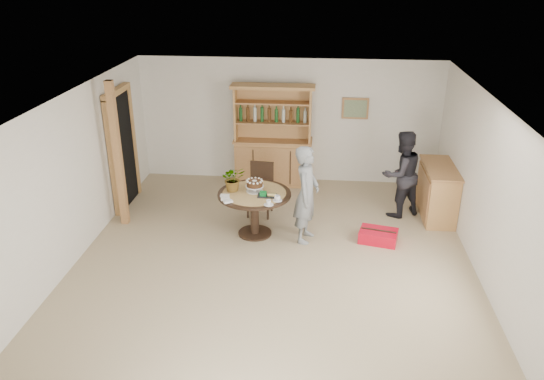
{
  "coord_description": "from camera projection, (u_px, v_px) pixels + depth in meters",
  "views": [
    {
      "loc": [
        0.64,
        -6.8,
        4.24
      ],
      "look_at": [
        -0.06,
        0.47,
        1.05
      ],
      "focal_mm": 35.0,
      "sensor_mm": 36.0,
      "label": 1
    }
  ],
  "objects": [
    {
      "name": "coffee_cup_b",
      "position": [
        269.0,
        203.0,
        8.16
      ],
      "size": [
        0.15,
        0.15,
        0.08
      ],
      "color": "white",
      "rests_on": "dining_table"
    },
    {
      "name": "flower_vase",
      "position": [
        233.0,
        179.0,
        8.6
      ],
      "size": [
        0.47,
        0.44,
        0.42
      ],
      "primitive_type": "imported",
      "rotation": [
        0.0,
        0.0,
        0.35
      ],
      "color": "#3F7233",
      "rests_on": "dining_table"
    },
    {
      "name": "gift_tray",
      "position": [
        267.0,
        195.0,
        8.46
      ],
      "size": [
        0.3,
        0.2,
        0.08
      ],
      "color": "black",
      "rests_on": "dining_table"
    },
    {
      "name": "room_shell",
      "position": [
        273.0,
        158.0,
        7.27
      ],
      "size": [
        6.04,
        7.04,
        2.52
      ],
      "color": "white",
      "rests_on": "ground"
    },
    {
      "name": "coffee_cup_a",
      "position": [
        277.0,
        198.0,
        8.3
      ],
      "size": [
        0.15,
        0.15,
        0.09
      ],
      "color": "white",
      "rests_on": "dining_table"
    },
    {
      "name": "dining_chair",
      "position": [
        261.0,
        185.0,
        9.45
      ],
      "size": [
        0.46,
        0.46,
        0.95
      ],
      "rotation": [
        0.0,
        0.0,
        -0.1
      ],
      "color": "black",
      "rests_on": "ground"
    },
    {
      "name": "sideboard",
      "position": [
        438.0,
        192.0,
        9.35
      ],
      "size": [
        0.54,
        1.26,
        0.94
      ],
      "color": "tan",
      "rests_on": "ground"
    },
    {
      "name": "ground",
      "position": [
        273.0,
        267.0,
        7.96
      ],
      "size": [
        7.0,
        7.0,
        0.0
      ],
      "primitive_type": "plane",
      "color": "#C5B187",
      "rests_on": "ground"
    },
    {
      "name": "napkins",
      "position": [
        226.0,
        199.0,
        8.35
      ],
      "size": [
        0.24,
        0.33,
        0.03
      ],
      "color": "white",
      "rests_on": "dining_table"
    },
    {
      "name": "adult_person",
      "position": [
        401.0,
        174.0,
        9.28
      ],
      "size": [
        0.96,
        0.89,
        1.57
      ],
      "primitive_type": "imported",
      "rotation": [
        0.0,
        0.0,
        3.66
      ],
      "color": "black",
      "rests_on": "ground"
    },
    {
      "name": "red_suitcase",
      "position": [
        378.0,
        236.0,
        8.63
      ],
      "size": [
        0.68,
        0.53,
        0.21
      ],
      "rotation": [
        0.0,
        0.0,
        -0.23
      ],
      "color": "red",
      "rests_on": "ground"
    },
    {
      "name": "birthday_cake",
      "position": [
        255.0,
        184.0,
        8.6
      ],
      "size": [
        0.3,
        0.3,
        0.2
      ],
      "color": "white",
      "rests_on": "dining_table"
    },
    {
      "name": "pine_post",
      "position": [
        118.0,
        155.0,
        8.79
      ],
      "size": [
        0.12,
        0.12,
        2.5
      ],
      "primitive_type": "cube",
      "color": "#B5834C",
      "rests_on": "ground"
    },
    {
      "name": "dining_table",
      "position": [
        254.0,
        201.0,
        8.67
      ],
      "size": [
        1.2,
        1.2,
        0.76
      ],
      "color": "black",
      "rests_on": "ground"
    },
    {
      "name": "doorway",
      "position": [
        122.0,
        148.0,
        9.59
      ],
      "size": [
        0.13,
        1.1,
        2.18
      ],
      "color": "black",
      "rests_on": "ground"
    },
    {
      "name": "teen_boy",
      "position": [
        306.0,
        194.0,
        8.42
      ],
      "size": [
        0.5,
        0.66,
        1.61
      ],
      "primitive_type": "imported",
      "rotation": [
        0.0,
        0.0,
        1.36
      ],
      "color": "slate",
      "rests_on": "ground"
    },
    {
      "name": "hutch",
      "position": [
        273.0,
        151.0,
        10.66
      ],
      "size": [
        1.62,
        0.54,
        2.04
      ],
      "color": "tan",
      "rests_on": "ground"
    }
  ]
}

